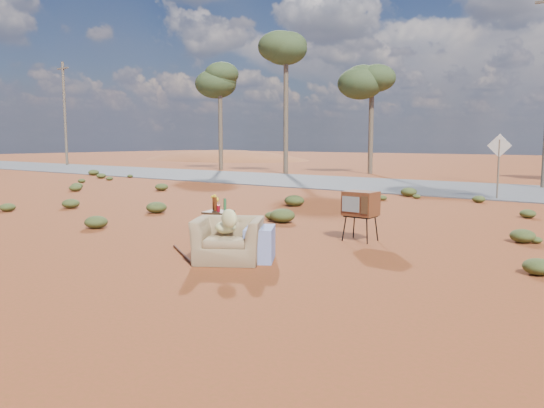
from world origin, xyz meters
The scene contains 13 objects.
ground centered at (0.00, 0.00, 0.00)m, with size 140.00×140.00×0.00m, color maroon.
highway centered at (0.00, 15.00, 0.02)m, with size 140.00×7.00×0.04m, color #565659.
dirt_mound centered at (-30.00, 34.00, 0.00)m, with size 26.00×18.00×2.00m, color #9F5226.
armchair centered at (0.28, -0.17, 0.45)m, with size 1.41×1.35×0.96m.
tv_unit centered at (1.16, 2.62, 0.73)m, with size 0.63×0.52×0.99m.
side_table centered at (-0.78, 0.60, 0.69)m, with size 0.56×0.56×0.94m.
rusty_bar centered at (-0.70, -0.39, 0.02)m, with size 0.04×0.04×1.60m, color #4C1F14.
road_sign centered at (1.50, 12.00, 1.50)m, with size 0.78×0.06×2.19m.
eucalyptus_far_left centered at (-18.00, 20.00, 5.94)m, with size 3.20×3.20×7.10m.
eucalyptus_left centered at (-12.00, 19.00, 6.92)m, with size 3.20×3.20×8.10m.
eucalyptus_near_left centered at (-8.00, 22.00, 5.45)m, with size 3.20×3.20×6.60m.
utility_pole_west centered at (-32.00, 17.50, 4.15)m, with size 1.40×0.20×8.00m.
scrub_patch centered at (-0.82, 4.41, 0.14)m, with size 17.49×8.07×0.33m.
Camera 1 is at (5.86, -6.72, 1.99)m, focal length 35.00 mm.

